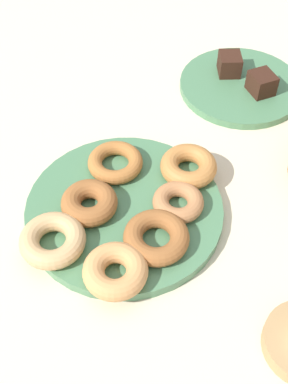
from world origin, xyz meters
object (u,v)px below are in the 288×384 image
Objects in this scene: donut_5 at (156,237)px; donut_4 at (189,166)px; donut_2 at (178,202)px; brownie_near at (230,64)px; donut_3 at (115,271)px; cake_plate at (240,86)px; donut_6 at (53,240)px; donut_1 at (89,202)px; brownie_far at (262,83)px; donut_0 at (115,162)px; donut_plate at (124,210)px.

donut_4 is at bearing 152.90° from donut_5.
donut_2 is 0.35m from brownie_near.
donut_5 is (-0.05, 0.06, -0.00)m from donut_3.
donut_3 is 1.92× the size of brownie_near.
cake_plate is at bearing 146.47° from donut_3.
donut_4 reaches higher than donut_2.
cake_plate is at bearing 134.36° from donut_6.
brownie_far is at bearing 127.40° from donut_1.
donut_0 is 0.33m from brownie_far.
donut_0 is (-0.08, -0.01, 0.02)m from donut_plate.
donut_4 is at bearing -25.20° from brownie_near.
donut_plate is at bearing -47.53° from brownie_far.
donut_5 is at bearing 51.58° from donut_1.
cake_plate is at bearing 128.10° from donut_0.
donut_2 is 1.68× the size of brownie_near.
donut_5 is 0.43m from brownie_near.
donut_6 is (0.12, -0.21, -0.00)m from donut_4.
donut_3 is 0.47m from brownie_far.
donut_0 is 1.00× the size of donut_3.
donut_1 is 0.96× the size of donut_3.
donut_2 is 1.68× the size of brownie_far.
brownie_far is (-0.32, 0.23, 0.00)m from donut_5.
donut_2 is 0.33m from cake_plate.
donut_5 is 0.40m from brownie_far.
donut_3 is (0.12, -0.02, 0.02)m from donut_plate.
donut_plate is 3.54× the size of donut_1.
donut_4 is at bearing -41.04° from brownie_far.
donut_1 is 0.08m from donut_6.
donut_0 is 1.15× the size of donut_2.
donut_6 is at bearing -39.78° from donut_1.
donut_5 is 0.14m from donut_6.
donut_6 is (0.06, -0.10, 0.02)m from donut_plate.
brownie_near is (-0.31, 0.23, 0.03)m from donut_plate.
donut_4 reaches higher than cake_plate.
brownie_far reaches higher than donut_0.
cake_plate is at bearing 148.03° from donut_4.
donut_3 is 0.22m from donut_4.
donut_2 is 0.15m from donut_3.
donut_3 is at bearing -38.42° from brownie_far.
donut_4 and donut_6 have the same top height.
donut_5 is at bearing -27.10° from donut_4.
donut_plate is 0.39m from brownie_near.
donut_1 is (-0.00, -0.05, 0.02)m from donut_plate.
donut_plate is 0.37m from cake_plate.
donut_1 reaches higher than cake_plate.
cake_plate is 5.05× the size of brownie_near.
donut_plate is 0.08m from donut_2.
brownie_far is at bearing 120.95° from donut_0.
donut_2 is 0.32m from brownie_far.
brownie_far is at bearing 144.03° from donut_5.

